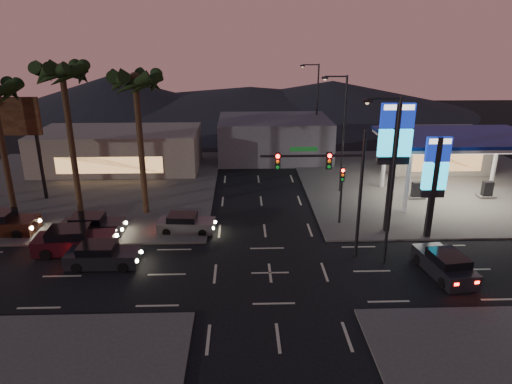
{
  "coord_description": "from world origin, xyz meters",
  "views": [
    {
      "loc": [
        -1.58,
        -23.48,
        13.27
      ],
      "look_at": [
        -0.63,
        5.74,
        3.0
      ],
      "focal_mm": 32.0,
      "sensor_mm": 36.0,
      "label": 1
    }
  ],
  "objects_px": {
    "gas_station": "(460,140)",
    "pylon_sign_tall": "(395,143)",
    "car_lane_a_front": "(102,256)",
    "car_lane_a_mid": "(74,241)",
    "car_lane_b_front": "(186,224)",
    "pylon_sign_short": "(435,172)",
    "traffic_signal_mast": "(332,177)",
    "car_lane_b_mid": "(92,226)",
    "suv_station": "(445,265)"
  },
  "relations": [
    {
      "from": "pylon_sign_tall",
      "to": "car_lane_b_mid",
      "type": "bearing_deg",
      "value": 179.29
    },
    {
      "from": "car_lane_a_front",
      "to": "gas_station",
      "type": "bearing_deg",
      "value": 22.54
    },
    {
      "from": "gas_station",
      "to": "car_lane_a_front",
      "type": "distance_m",
      "value": 28.47
    },
    {
      "from": "pylon_sign_tall",
      "to": "pylon_sign_short",
      "type": "bearing_deg",
      "value": -21.8
    },
    {
      "from": "pylon_sign_short",
      "to": "car_lane_a_front",
      "type": "relative_size",
      "value": 1.59
    },
    {
      "from": "pylon_sign_tall",
      "to": "car_lane_a_front",
      "type": "bearing_deg",
      "value": -166.96
    },
    {
      "from": "gas_station",
      "to": "car_lane_a_front",
      "type": "height_order",
      "value": "gas_station"
    },
    {
      "from": "car_lane_a_mid",
      "to": "suv_station",
      "type": "bearing_deg",
      "value": -9.55
    },
    {
      "from": "car_lane_b_front",
      "to": "car_lane_a_front",
      "type": "bearing_deg",
      "value": -132.81
    },
    {
      "from": "car_lane_b_mid",
      "to": "car_lane_a_mid",
      "type": "bearing_deg",
      "value": -97.07
    },
    {
      "from": "pylon_sign_short",
      "to": "traffic_signal_mast",
      "type": "distance_m",
      "value": 7.69
    },
    {
      "from": "gas_station",
      "to": "suv_station",
      "type": "height_order",
      "value": "gas_station"
    },
    {
      "from": "traffic_signal_mast",
      "to": "car_lane_a_mid",
      "type": "distance_m",
      "value": 16.71
    },
    {
      "from": "car_lane_b_mid",
      "to": "pylon_sign_tall",
      "type": "bearing_deg",
      "value": -0.71
    },
    {
      "from": "pylon_sign_tall",
      "to": "traffic_signal_mast",
      "type": "bearing_deg",
      "value": -143.48
    },
    {
      "from": "car_lane_b_mid",
      "to": "suv_station",
      "type": "relative_size",
      "value": 0.96
    },
    {
      "from": "traffic_signal_mast",
      "to": "car_lane_b_front",
      "type": "relative_size",
      "value": 1.95
    },
    {
      "from": "car_lane_a_front",
      "to": "pylon_sign_tall",
      "type": "bearing_deg",
      "value": 13.04
    },
    {
      "from": "pylon_sign_short",
      "to": "car_lane_a_mid",
      "type": "relative_size",
      "value": 1.36
    },
    {
      "from": "pylon_sign_short",
      "to": "car_lane_b_front",
      "type": "bearing_deg",
      "value": 174.85
    },
    {
      "from": "car_lane_a_mid",
      "to": "car_lane_b_front",
      "type": "distance_m",
      "value": 7.31
    },
    {
      "from": "pylon_sign_short",
      "to": "suv_station",
      "type": "height_order",
      "value": "pylon_sign_short"
    },
    {
      "from": "pylon_sign_tall",
      "to": "pylon_sign_short",
      "type": "xyz_separation_m",
      "value": [
        2.5,
        -1.0,
        -1.74
      ]
    },
    {
      "from": "car_lane_b_front",
      "to": "car_lane_b_mid",
      "type": "height_order",
      "value": "car_lane_b_mid"
    },
    {
      "from": "car_lane_a_front",
      "to": "car_lane_a_mid",
      "type": "height_order",
      "value": "car_lane_a_mid"
    },
    {
      "from": "car_lane_a_front",
      "to": "car_lane_b_mid",
      "type": "bearing_deg",
      "value": 113.77
    },
    {
      "from": "car_lane_b_front",
      "to": "car_lane_b_mid",
      "type": "bearing_deg",
      "value": -177.87
    },
    {
      "from": "car_lane_b_mid",
      "to": "suv_station",
      "type": "bearing_deg",
      "value": -16.09
    },
    {
      "from": "pylon_sign_tall",
      "to": "traffic_signal_mast",
      "type": "relative_size",
      "value": 1.12
    },
    {
      "from": "car_lane_a_front",
      "to": "car_lane_b_mid",
      "type": "height_order",
      "value": "car_lane_b_mid"
    },
    {
      "from": "pylon_sign_short",
      "to": "car_lane_b_mid",
      "type": "distance_m",
      "value": 23.36
    },
    {
      "from": "pylon_sign_tall",
      "to": "car_lane_a_mid",
      "type": "bearing_deg",
      "value": -173.59
    },
    {
      "from": "car_lane_a_front",
      "to": "suv_station",
      "type": "relative_size",
      "value": 0.96
    },
    {
      "from": "gas_station",
      "to": "pylon_sign_tall",
      "type": "height_order",
      "value": "pylon_sign_tall"
    },
    {
      "from": "car_lane_a_front",
      "to": "car_lane_b_front",
      "type": "height_order",
      "value": "car_lane_a_front"
    },
    {
      "from": "car_lane_b_front",
      "to": "suv_station",
      "type": "xyz_separation_m",
      "value": [
        15.57,
        -6.58,
        0.07
      ]
    },
    {
      "from": "traffic_signal_mast",
      "to": "car_lane_b_front",
      "type": "xyz_separation_m",
      "value": [
        -9.32,
        4.0,
        -4.62
      ]
    },
    {
      "from": "gas_station",
      "to": "traffic_signal_mast",
      "type": "bearing_deg",
      "value": -140.72
    },
    {
      "from": "gas_station",
      "to": "car_lane_b_mid",
      "type": "distance_m",
      "value": 29.01
    },
    {
      "from": "pylon_sign_short",
      "to": "car_lane_b_mid",
      "type": "relative_size",
      "value": 1.59
    },
    {
      "from": "pylon_sign_tall",
      "to": "car_lane_a_front",
      "type": "height_order",
      "value": "pylon_sign_tall"
    },
    {
      "from": "car_lane_a_mid",
      "to": "pylon_sign_tall",
      "type": "bearing_deg",
      "value": 6.41
    },
    {
      "from": "pylon_sign_tall",
      "to": "traffic_signal_mast",
      "type": "xyz_separation_m",
      "value": [
        -4.74,
        -3.51,
        -1.17
      ]
    },
    {
      "from": "car_lane_b_front",
      "to": "suv_station",
      "type": "distance_m",
      "value": 16.9
    },
    {
      "from": "car_lane_b_mid",
      "to": "car_lane_b_front",
      "type": "bearing_deg",
      "value": 2.13
    },
    {
      "from": "car_lane_b_mid",
      "to": "suv_station",
      "type": "xyz_separation_m",
      "value": [
        21.99,
        -6.34,
        0.02
      ]
    },
    {
      "from": "car_lane_a_front",
      "to": "car_lane_b_front",
      "type": "relative_size",
      "value": 1.07
    },
    {
      "from": "gas_station",
      "to": "car_lane_b_mid",
      "type": "bearing_deg",
      "value": -167.41
    },
    {
      "from": "car_lane_a_front",
      "to": "car_lane_b_front",
      "type": "bearing_deg",
      "value": 47.19
    },
    {
      "from": "pylon_sign_short",
      "to": "car_lane_a_mid",
      "type": "distance_m",
      "value": 23.66
    }
  ]
}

